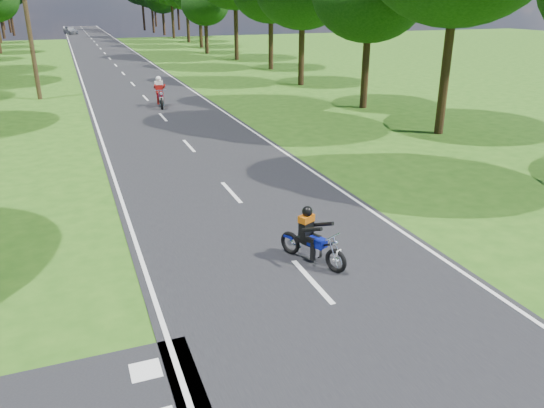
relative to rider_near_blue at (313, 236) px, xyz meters
name	(u,v)px	position (x,y,z in m)	size (l,w,h in m)	color
ground	(358,333)	(-0.37, -2.79, -0.69)	(160.00, 160.00, 0.00)	#254F12
main_road	(110,59)	(-0.37, 47.21, -0.68)	(7.00, 140.00, 0.02)	black
road_markings	(110,61)	(-0.50, 45.34, -0.67)	(7.40, 140.00, 0.01)	silver
telegraph_pole	(29,28)	(-6.37, 25.21, 3.38)	(1.20, 0.26, 8.00)	#382616
rider_near_blue	(313,236)	(0.00, 0.00, 0.00)	(0.54, 1.62, 1.35)	#0E1A9D
rider_far_red	(160,92)	(0.02, 20.06, 0.16)	(0.67, 2.00, 1.66)	#A90D22
distant_car	(70,30)	(-2.97, 89.72, -0.05)	(1.48, 3.68, 1.25)	#ABAEB2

